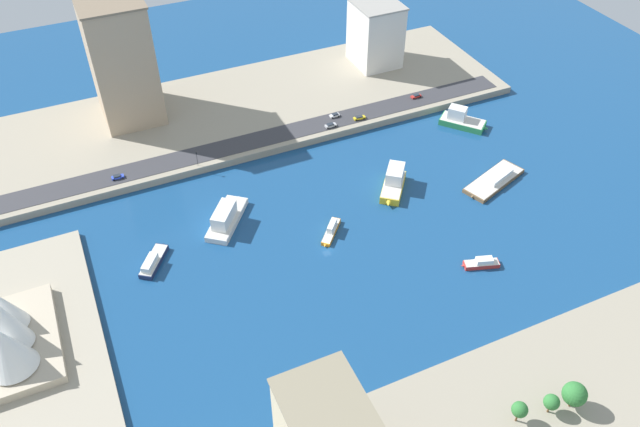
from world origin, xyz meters
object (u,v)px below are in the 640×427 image
object	(u,v)px
barge_flat_brown	(495,179)
opera_landmark	(7,334)
van_white	(335,115)
traffic_light_waterfront	(197,156)
ferry_white_commuter	(226,217)
sedan_silver	(331,125)
water_taxi_orange	(331,230)
apartment_midrise_tan	(121,59)
pickup_red	(416,96)
taxi_yellow_cab	(359,118)
tugboat_red	(482,263)
ferry_green_doubledeck	(461,120)
hotel_broad_white	(376,33)
hatchback_blue	(118,177)
ferry_yellow_fast	(394,182)
patrol_launch_navy	(153,261)

from	to	relation	value
barge_flat_brown	opera_landmark	bearing A→B (deg)	93.01
van_white	traffic_light_waterfront	distance (m)	63.95
ferry_white_commuter	sedan_silver	bearing A→B (deg)	-58.08
water_taxi_orange	apartment_midrise_tan	distance (m)	115.14
ferry_white_commuter	pickup_red	size ratio (longest dim) A/B	4.91
barge_flat_brown	traffic_light_waterfront	world-z (taller)	traffic_light_waterfront
taxi_yellow_cab	tugboat_red	bearing A→B (deg)	179.54
ferry_green_doubledeck	hotel_broad_white	xyz separation A→B (m)	(59.94, 10.77, 15.35)
apartment_midrise_tan	ferry_white_commuter	bearing A→B (deg)	-169.03
ferry_green_doubledeck	hatchback_blue	world-z (taller)	ferry_green_doubledeck
water_taxi_orange	hatchback_blue	xyz separation A→B (m)	(57.78, 62.63, 2.58)
ferry_white_commuter	taxi_yellow_cab	distance (m)	80.23
hatchback_blue	sedan_silver	world-z (taller)	sedan_silver
van_white	traffic_light_waterfront	size ratio (longest dim) A/B	0.66
sedan_silver	taxi_yellow_cab	bearing A→B (deg)	-89.07
ferry_white_commuter	pickup_red	distance (m)	110.82
water_taxi_orange	ferry_white_commuter	bearing A→B (deg)	58.02
ferry_green_doubledeck	sedan_silver	world-z (taller)	ferry_green_doubledeck
apartment_midrise_tan	sedan_silver	xyz separation A→B (m)	(-45.06, -73.58, -24.97)
sedan_silver	van_white	bearing A→B (deg)	-37.98
ferry_white_commuter	water_taxi_orange	xyz separation A→B (m)	(-19.98, -32.00, -1.52)
apartment_midrise_tan	pickup_red	distance (m)	127.39
apartment_midrise_tan	opera_landmark	distance (m)	125.62
taxi_yellow_cab	sedan_silver	size ratio (longest dim) A/B	1.06
apartment_midrise_tan	hotel_broad_white	bearing A→B (deg)	-91.30
ferry_yellow_fast	hatchback_blue	bearing A→B (deg)	64.50
ferry_green_doubledeck	hotel_broad_white	bearing A→B (deg)	10.18
ferry_white_commuter	pickup_red	bearing A→B (deg)	-68.01
sedan_silver	van_white	size ratio (longest dim) A/B	1.14
hotel_broad_white	taxi_yellow_cab	world-z (taller)	hotel_broad_white
barge_flat_brown	water_taxi_orange	world-z (taller)	water_taxi_orange
ferry_white_commuter	traffic_light_waterfront	world-z (taller)	traffic_light_waterfront
opera_landmark	sedan_silver	bearing A→B (deg)	-63.56
water_taxi_orange	patrol_launch_navy	bearing A→B (deg)	80.18
water_taxi_orange	ferry_green_doubledeck	world-z (taller)	ferry_green_doubledeck
sedan_silver	traffic_light_waterfront	world-z (taller)	traffic_light_waterfront
ferry_yellow_fast	hatchback_blue	size ratio (longest dim) A/B	4.11
ferry_green_doubledeck	apartment_midrise_tan	bearing A→B (deg)	63.84
ferry_green_doubledeck	opera_landmark	world-z (taller)	opera_landmark
ferry_yellow_fast	tugboat_red	bearing A→B (deg)	-171.87
patrol_launch_navy	van_white	size ratio (longest dim) A/B	3.57
ferry_white_commuter	sedan_silver	distance (m)	68.18
tugboat_red	ferry_green_doubledeck	distance (m)	84.12
water_taxi_orange	opera_landmark	size ratio (longest dim) A/B	0.34
hotel_broad_white	sedan_silver	xyz separation A→B (m)	(-42.41, 43.10, -14.01)
apartment_midrise_tan	taxi_yellow_cab	bearing A→B (deg)	-117.19
ferry_yellow_fast	opera_landmark	bearing A→B (deg)	98.99
tugboat_red	traffic_light_waterfront	size ratio (longest dim) A/B	1.99
ferry_white_commuter	ferry_green_doubledeck	size ratio (longest dim) A/B	1.19
barge_flat_brown	traffic_light_waterfront	xyz separation A→B (m)	(53.18, 102.01, 6.09)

